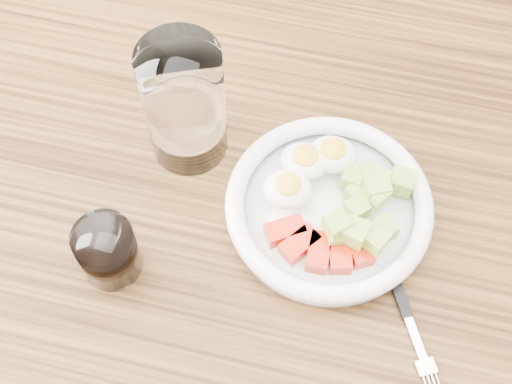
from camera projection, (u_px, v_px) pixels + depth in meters
ground at (259, 375)px, 1.52m from camera, size 4.00×4.00×0.00m
dining_table at (262, 248)px, 0.93m from camera, size 1.50×0.90×0.77m
bowl at (329, 204)px, 0.82m from camera, size 0.24×0.24×0.06m
fork at (402, 302)px, 0.78m from camera, size 0.10×0.17×0.01m
water_glass at (184, 104)px, 0.81m from camera, size 0.09×0.09×0.17m
coffee_glass at (108, 251)px, 0.78m from camera, size 0.07×0.07×0.08m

